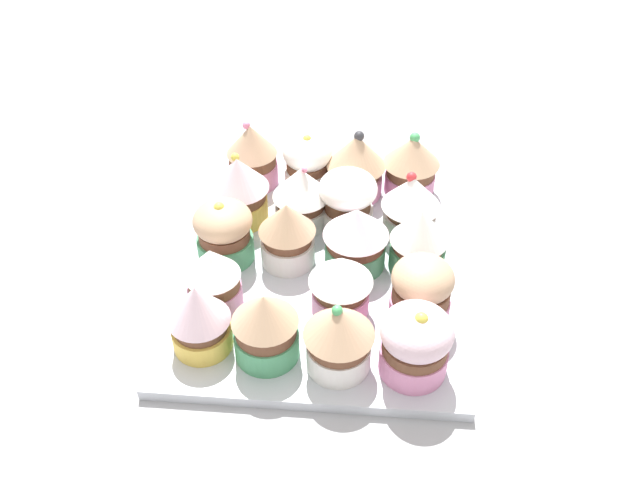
{
  "coord_description": "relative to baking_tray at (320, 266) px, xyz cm",
  "views": [
    {
      "loc": [
        51.48,
        4.13,
        49.87
      ],
      "look_at": [
        0.0,
        0.0,
        4.2
      ],
      "focal_mm": 38.22,
      "sensor_mm": 36.0,
      "label": 1
    }
  ],
  "objects": [
    {
      "name": "ground_plane",
      "position": [
        0.0,
        0.0,
        -2.1
      ],
      "size": [
        180.0,
        180.0,
        3.0
      ],
      "primitive_type": "cube",
      "color": "#9E9EA3"
    },
    {
      "name": "baking_tray",
      "position": [
        0.0,
        0.0,
        0.0
      ],
      "size": [
        35.19,
        28.93,
        1.2
      ],
      "color": "silver",
      "rests_on": "ground_plane"
    },
    {
      "name": "cupcake_0",
      "position": [
        -13.24,
        -8.96,
        4.5
      ],
      "size": [
        5.83,
        5.83,
        8.05
      ],
      "color": "pink",
      "rests_on": "baking_tray"
    },
    {
      "name": "cupcake_1",
      "position": [
        -6.44,
        -9.29,
        4.79
      ],
      "size": [
        6.5,
        6.5,
        8.29
      ],
      "color": "#EFC651",
      "rests_on": "baking_tray"
    },
    {
      "name": "cupcake_2",
      "position": [
        -0.01,
        -9.82,
        4.04
      ],
      "size": [
        6.03,
        6.03,
        7.13
      ],
      "color": "#4C9E6B",
      "rests_on": "baking_tray"
    },
    {
      "name": "cupcake_3",
      "position": [
        6.92,
        -9.53,
        4.22
      ],
      "size": [
        5.31,
        5.31,
        7.16
      ],
      "color": "pink",
      "rests_on": "baking_tray"
    },
    {
      "name": "cupcake_4",
      "position": [
        11.92,
        -9.78,
        4.4
      ],
      "size": [
        5.62,
        5.62,
        7.42
      ],
      "color": "#EFC651",
      "rests_on": "baking_tray"
    },
    {
      "name": "cupcake_5",
      "position": [
        -13.05,
        -2.5,
        4.01
      ],
      "size": [
        5.64,
        5.64,
        7.03
      ],
      "color": "white",
      "rests_on": "baking_tray"
    },
    {
      "name": "cupcake_6",
      "position": [
        -6.14,
        -2.56,
        4.42
      ],
      "size": [
        6.15,
        6.15,
        7.51
      ],
      "color": "white",
      "rests_on": "baking_tray"
    },
    {
      "name": "cupcake_7",
      "position": [
        -0.39,
        -3.33,
        4.34
      ],
      "size": [
        5.81,
        5.81,
        7.3
      ],
      "color": "white",
      "rests_on": "baking_tray"
    },
    {
      "name": "cupcake_8",
      "position": [
        12.45,
        -3.79,
        4.3
      ],
      "size": [
        5.94,
        5.94,
        7.33
      ],
      "color": "#4C9E6B",
      "rests_on": "baking_tray"
    },
    {
      "name": "cupcake_9",
      "position": [
        -12.09,
        3.14,
        4.75
      ],
      "size": [
        6.77,
        6.77,
        8.21
      ],
      "color": "pink",
      "rests_on": "baking_tray"
    },
    {
      "name": "cupcake_10",
      "position": [
        -6.21,
        2.48,
        4.21
      ],
      "size": [
        6.31,
        6.31,
        6.84
      ],
      "color": "white",
      "rests_on": "baking_tray"
    },
    {
      "name": "cupcake_11",
      "position": [
        0.13,
        3.61,
        4.34
      ],
      "size": [
        6.68,
        6.68,
        7.19
      ],
      "color": "#4C9E6B",
      "rests_on": "baking_tray"
    },
    {
      "name": "cupcake_12",
      "position": [
        6.6,
        2.47,
        4.22
      ],
      "size": [
        6.09,
        6.09,
        6.84
      ],
      "color": "pink",
      "rests_on": "baking_tray"
    },
    {
      "name": "cupcake_13",
      "position": [
        13.22,
        2.68,
        4.29
      ],
      "size": [
        6.24,
        6.24,
        7.37
      ],
      "color": "white",
      "rests_on": "baking_tray"
    },
    {
      "name": "cupcake_14",
      "position": [
        -13.13,
        9.43,
        4.44
      ],
      "size": [
        6.47,
        6.47,
        7.65
      ],
      "color": "pink",
      "rests_on": "baking_tray"
    },
    {
      "name": "cupcake_15",
      "position": [
        -5.56,
        9.22,
        4.46
      ],
      "size": [
        6.31,
        6.31,
        7.65
      ],
      "color": "white",
      "rests_on": "baking_tray"
    },
    {
      "name": "cupcake_16",
      "position": [
        0.28,
        9.9,
        4.36
      ],
      "size": [
        5.86,
        5.86,
        7.36
      ],
      "color": "#4C9E6B",
      "rests_on": "baking_tray"
    },
    {
      "name": "cupcake_17",
      "position": [
        6.84,
        9.96,
        4.12
      ],
      "size": [
        5.8,
        5.8,
        6.97
      ],
      "color": "pink",
      "rests_on": "baking_tray"
    },
    {
      "name": "cupcake_18",
      "position": [
        13.16,
        9.26,
        4.21
      ],
      "size": [
        6.32,
        6.32,
        7.48
      ],
      "color": "pink",
      "rests_on": "baking_tray"
    }
  ]
}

